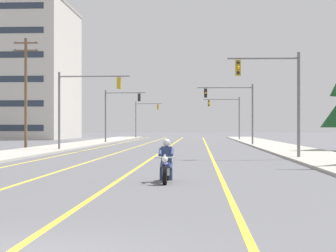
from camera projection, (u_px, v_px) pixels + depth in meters
The scene contains 15 objects.
lane_stripe_center at pixel (168, 147), 52.69m from camera, with size 0.16×100.00×0.01m, color yellow.
lane_stripe_left at pixel (136, 147), 52.86m from camera, with size 0.16×100.00×0.01m, color yellow.
lane_stripe_right at pixel (207, 147), 52.50m from camera, with size 0.16×100.00×0.01m, color yellow.
lane_stripe_far_left at pixel (102, 147), 53.03m from camera, with size 0.16×100.00×0.01m, color yellow.
sidewalk_kerb_right at pixel (286, 149), 47.16m from camera, with size 4.40×110.00×0.14m, color #ADA89E.
sidewalk_kerb_left at pixel (53, 148), 48.21m from camera, with size 4.40×110.00×0.14m, color #ADA89E.
motorcycle_with_rider at pixel (166, 165), 19.03m from camera, with size 0.70×2.19×1.46m.
traffic_signal_near_right at pixel (278, 89), 32.83m from camera, with size 4.21×0.41×6.20m.
traffic_signal_near_left at pixel (80, 98), 44.55m from camera, with size 5.68×0.37×6.20m.
traffic_signal_mid_right at pixel (236, 104), 57.10m from camera, with size 5.64×0.44×6.20m.
traffic_signal_mid_left at pixel (117, 108), 65.90m from camera, with size 4.76×0.47×6.20m.
traffic_signal_far_right at pixel (229, 111), 81.23m from camera, with size 5.21×0.37×6.20m.
traffic_signal_far_left at pixel (143, 114), 95.84m from camera, with size 4.47×0.41×6.20m.
utility_pole_left_near at pixel (26, 89), 48.80m from camera, with size 2.16×0.26×9.52m.
apartment_building_far_left_block at pixel (12, 72), 91.57m from camera, with size 18.95×19.64×21.55m.
Camera 1 is at (2.51, -7.62, 1.85)m, focal length 60.70 mm.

